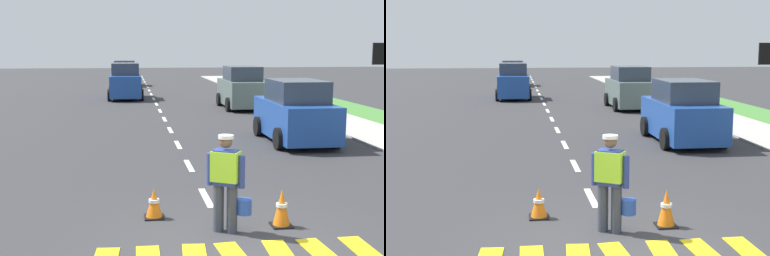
# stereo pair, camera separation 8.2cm
# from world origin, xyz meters

# --- Properties ---
(ground_plane) EXTENTS (96.00, 96.00, 0.00)m
(ground_plane) POSITION_xyz_m (0.00, 21.00, 0.00)
(ground_plane) COLOR #333335
(sidewalk_right) EXTENTS (2.40, 72.00, 0.14)m
(sidewalk_right) POSITION_xyz_m (7.20, 10.00, 0.00)
(sidewalk_right) COLOR #B2ADA3
(sidewalk_right) RESTS_ON ground
(lane_center_line) EXTENTS (0.14, 46.40, 0.01)m
(lane_center_line) POSITION_xyz_m (0.00, 25.20, 0.00)
(lane_center_line) COLOR silver
(lane_center_line) RESTS_ON ground
(road_worker) EXTENTS (0.74, 0.47, 1.67)m
(road_worker) POSITION_xyz_m (0.04, 0.65, 0.93)
(road_worker) COLOR #383D4C
(road_worker) RESTS_ON ground
(traffic_cone_near) EXTENTS (0.36, 0.36, 0.67)m
(traffic_cone_near) POSITION_xyz_m (1.05, 0.82, 0.33)
(traffic_cone_near) COLOR black
(traffic_cone_near) RESTS_ON ground
(traffic_cone_far) EXTENTS (0.36, 0.36, 0.56)m
(traffic_cone_far) POSITION_xyz_m (-1.14, 1.55, 0.28)
(traffic_cone_far) COLOR black
(traffic_cone_far) RESTS_ON ground
(car_oncoming_third) EXTENTS (2.06, 4.00, 1.98)m
(car_oncoming_third) POSITION_xyz_m (-1.72, 34.69, 0.92)
(car_oncoming_third) COLOR silver
(car_oncoming_third) RESTS_ON ground
(car_oncoming_second) EXTENTS (2.05, 4.05, 2.12)m
(car_oncoming_second) POSITION_xyz_m (-1.65, 23.95, 0.99)
(car_oncoming_second) COLOR #1E4799
(car_oncoming_second) RESTS_ON ground
(car_parked_curbside) EXTENTS (2.02, 4.11, 2.04)m
(car_parked_curbside) POSITION_xyz_m (3.87, 8.80, 0.95)
(car_parked_curbside) COLOR #1E4799
(car_parked_curbside) RESTS_ON ground
(car_parked_far) EXTENTS (2.06, 4.12, 2.12)m
(car_parked_far) POSITION_xyz_m (4.17, 18.32, 0.99)
(car_parked_far) COLOR slate
(car_parked_far) RESTS_ON ground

